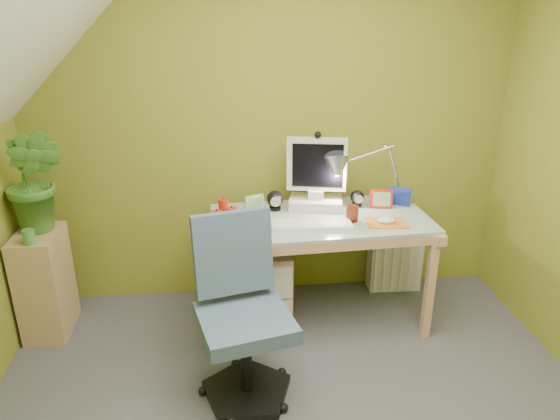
{
  "coord_description": "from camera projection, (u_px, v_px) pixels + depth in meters",
  "views": [
    {
      "loc": [
        -0.3,
        -1.74,
        1.94
      ],
      "look_at": [
        0.0,
        1.0,
        0.85
      ],
      "focal_mm": 33.0,
      "sensor_mm": 36.0,
      "label": 1
    }
  ],
  "objects": [
    {
      "name": "radiator",
      "position": [
        394.0,
        265.0,
        3.76
      ],
      "size": [
        0.38,
        0.16,
        0.37
      ],
      "primitive_type": "cube",
      "rotation": [
        0.0,
        0.0,
        -0.03
      ],
      "color": "silver",
      "rests_on": "floor"
    },
    {
      "name": "potted_plant",
      "position": [
        35.0,
        181.0,
        3.01
      ],
      "size": [
        0.4,
        0.36,
        0.63
      ],
      "primitive_type": "imported",
      "rotation": [
        0.0,
        0.0,
        -0.26
      ],
      "color": "#407928",
      "rests_on": "side_ledge"
    },
    {
      "name": "photo_frame_green",
      "position": [
        255.0,
        204.0,
        3.27
      ],
      "size": [
        0.12,
        0.07,
        0.11
      ],
      "primitive_type": "cube",
      "rotation": [
        0.0,
        0.0,
        0.41
      ],
      "color": "#99BE82",
      "rests_on": "desk"
    },
    {
      "name": "side_ledge",
      "position": [
        45.0,
        283.0,
        3.2
      ],
      "size": [
        0.25,
        0.39,
        0.68
      ],
      "primitive_type": "cube",
      "color": "tan",
      "rests_on": "floor"
    },
    {
      "name": "amber_tumbler",
      "position": [
        352.0,
        213.0,
        3.13
      ],
      "size": [
        0.09,
        0.09,
        0.1
      ],
      "primitive_type": "cylinder",
      "rotation": [
        0.0,
        0.0,
        0.14
      ],
      "color": "maroon",
      "rests_on": "desk"
    },
    {
      "name": "mouse",
      "position": [
        387.0,
        220.0,
        3.11
      ],
      "size": [
        0.12,
        0.09,
        0.04
      ],
      "primitive_type": "ellipsoid",
      "rotation": [
        0.0,
        0.0,
        -0.22
      ],
      "color": "white",
      "rests_on": "mousepad"
    },
    {
      "name": "desk",
      "position": [
        319.0,
        268.0,
        3.34
      ],
      "size": [
        1.38,
        0.74,
        0.72
      ],
      "primitive_type": null,
      "rotation": [
        0.0,
        0.0,
        0.05
      ],
      "color": "tan",
      "rests_on": "floor"
    },
    {
      "name": "keyboard",
      "position": [
        312.0,
        225.0,
        3.06
      ],
      "size": [
        0.49,
        0.18,
        0.02
      ],
      "primitive_type": "cube",
      "rotation": [
        0.0,
        0.0,
        -0.06
      ],
      "color": "white",
      "rests_on": "desk"
    },
    {
      "name": "green_cup",
      "position": [
        29.0,
        237.0,
        2.92
      ],
      "size": [
        0.08,
        0.08,
        0.09
      ],
      "primitive_type": "cylinder",
      "rotation": [
        0.0,
        0.0,
        -0.15
      ],
      "color": "#458738",
      "rests_on": "side_ledge"
    },
    {
      "name": "photo_frame_red",
      "position": [
        381.0,
        199.0,
        3.34
      ],
      "size": [
        0.14,
        0.04,
        0.12
      ],
      "primitive_type": "cube",
      "rotation": [
        0.0,
        0.0,
        -0.16
      ],
      "color": "red",
      "rests_on": "desk"
    },
    {
      "name": "wall_back",
      "position": [
        270.0,
        128.0,
        3.39
      ],
      "size": [
        3.2,
        0.01,
        2.4
      ],
      "primitive_type": "cube",
      "color": "olive",
      "rests_on": "floor"
    },
    {
      "name": "monitor",
      "position": [
        317.0,
        166.0,
        3.27
      ],
      "size": [
        0.44,
        0.31,
        0.55
      ],
      "primitive_type": null,
      "rotation": [
        0.0,
        0.0,
        -0.2
      ],
      "color": "silver",
      "rests_on": "desk"
    },
    {
      "name": "speaker_left",
      "position": [
        275.0,
        200.0,
        3.3
      ],
      "size": [
        0.12,
        0.12,
        0.13
      ],
      "primitive_type": null,
      "rotation": [
        0.0,
        0.0,
        0.11
      ],
      "color": "black",
      "rests_on": "desk"
    },
    {
      "name": "speaker_right",
      "position": [
        357.0,
        199.0,
        3.36
      ],
      "size": [
        0.1,
        0.1,
        0.11
      ],
      "primitive_type": null,
      "rotation": [
        0.0,
        0.0,
        -0.16
      ],
      "color": "black",
      "rests_on": "desk"
    },
    {
      "name": "mousepad",
      "position": [
        387.0,
        223.0,
        3.11
      ],
      "size": [
        0.26,
        0.19,
        0.01
      ],
      "primitive_type": "cube",
      "rotation": [
        0.0,
        0.0,
        -0.08
      ],
      "color": "orange",
      "rests_on": "desk"
    },
    {
      "name": "desk_lamp",
      "position": [
        386.0,
        161.0,
        3.31
      ],
      "size": [
        0.6,
        0.36,
        0.6
      ],
      "primitive_type": null,
      "rotation": [
        0.0,
        0.0,
        -0.23
      ],
      "color": "silver",
      "rests_on": "desk"
    },
    {
      "name": "photo_frame_blue",
      "position": [
        400.0,
        196.0,
        3.39
      ],
      "size": [
        0.13,
        0.09,
        0.12
      ],
      "primitive_type": "cube",
      "rotation": [
        0.0,
        0.0,
        -0.52
      ],
      "color": "navy",
      "rests_on": "desk"
    },
    {
      "name": "task_chair",
      "position": [
        245.0,
        320.0,
        2.6
      ],
      "size": [
        0.62,
        0.62,
        0.93
      ],
      "primitive_type": null,
      "rotation": [
        0.0,
        0.0,
        0.24
      ],
      "color": "#42576C",
      "rests_on": "floor"
    },
    {
      "name": "candle_cluster",
      "position": [
        224.0,
        211.0,
        3.13
      ],
      "size": [
        0.18,
        0.16,
        0.12
      ],
      "primitive_type": null,
      "rotation": [
        0.0,
        0.0,
        0.11
      ],
      "color": "red",
      "rests_on": "desk"
    }
  ]
}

